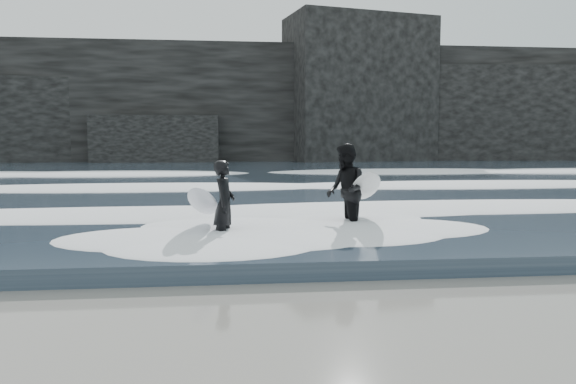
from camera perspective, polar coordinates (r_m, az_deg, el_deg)
ground at (r=5.71m, az=20.99°, el=-15.80°), size 120.00×120.00×0.00m
sea at (r=33.86m, az=-2.16°, el=2.08°), size 90.00×52.00×0.30m
headland at (r=50.86m, az=-3.62°, el=8.60°), size 70.00×9.00×10.00m
foam_near at (r=14.03m, az=3.92°, el=-1.38°), size 60.00×3.20×0.20m
foam_mid at (r=20.93m, az=0.48°, el=0.87°), size 60.00×4.00×0.24m
foam_far at (r=29.86m, az=-1.59°, el=2.24°), size 60.00×4.80×0.30m
surfer_left at (r=10.65m, az=-6.93°, el=-1.19°), size 1.00×1.89×1.65m
surfer_right at (r=11.75m, az=6.05°, el=0.18°), size 1.24×2.12×1.95m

